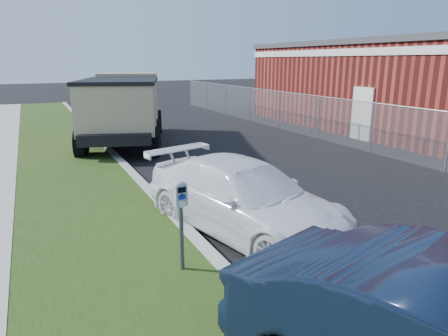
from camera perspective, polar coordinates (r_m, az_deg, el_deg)
name	(u,v)px	position (r m, az deg, el deg)	size (l,w,h in m)	color
ground	(302,216)	(8.85, 11.13, -6.75)	(120.00, 120.00, 0.00)	black
streetside	(16,225)	(9.09, -27.63, -7.20)	(6.12, 50.00, 0.15)	gray
chainlink_fence	(319,109)	(17.56, 13.42, 8.18)	(0.06, 30.06, 30.00)	slate
brick_building	(402,84)	(22.41, 24.12, 10.93)	(9.20, 14.20, 4.17)	maroon
parking_meter	(181,207)	(5.98, -6.20, -5.50)	(0.20, 0.14, 1.41)	#3F4247
white_wagon	(242,196)	(7.82, 2.62, -4.06)	(1.93, 4.74, 1.37)	white
dump_truck	(125,105)	(16.79, -14.01, 8.76)	(4.57, 7.37, 2.72)	black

